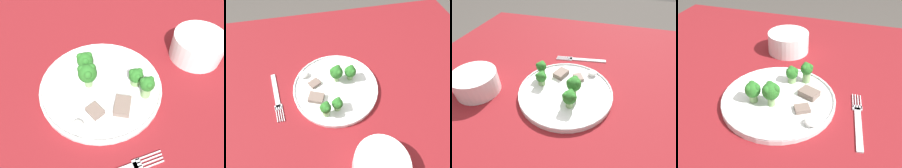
{
  "view_description": "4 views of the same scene",
  "coord_description": "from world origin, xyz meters",
  "views": [
    {
      "loc": [
        0.34,
        -0.1,
        1.15
      ],
      "look_at": [
        0.03,
        -0.04,
        0.75
      ],
      "focal_mm": 35.0,
      "sensor_mm": 36.0,
      "label": 1
    },
    {
      "loc": [
        0.08,
        0.27,
        1.23
      ],
      "look_at": [
        0.02,
        -0.06,
        0.76
      ],
      "focal_mm": 28.0,
      "sensor_mm": 36.0,
      "label": 2
    },
    {
      "loc": [
        -0.36,
        -0.16,
        1.11
      ],
      "look_at": [
        0.01,
        -0.06,
        0.78
      ],
      "focal_mm": 28.0,
      "sensor_mm": 36.0,
      "label": 3
    },
    {
      "loc": [
        0.21,
        -0.55,
        1.16
      ],
      "look_at": [
        0.05,
        -0.04,
        0.77
      ],
      "focal_mm": 42.0,
      "sensor_mm": 36.0,
      "label": 4
    }
  ],
  "objects": [
    {
      "name": "table",
      "position": [
        0.0,
        0.0,
        0.64
      ],
      "size": [
        1.24,
        1.05,
        0.72
      ],
      "color": "maroon",
      "rests_on": "ground_plane"
    },
    {
      "name": "dinner_plate",
      "position": [
        0.02,
        -0.06,
        0.73
      ],
      "size": [
        0.29,
        0.29,
        0.02
      ],
      "color": "white",
      "rests_on": "table"
    },
    {
      "name": "fork",
      "position": [
        0.22,
        -0.07,
        0.73
      ],
      "size": [
        0.05,
        0.2,
        0.0
      ],
      "color": "silver",
      "rests_on": "table"
    },
    {
      "name": "cream_bowl",
      "position": [
        -0.04,
        0.21,
        0.76
      ],
      "size": [
        0.14,
        0.14,
        0.07
      ],
      "color": "white",
      "rests_on": "table"
    },
    {
      "name": "broccoli_floret_near_rim_left",
      "position": [
        -0.03,
        -0.09,
        0.77
      ],
      "size": [
        0.04,
        0.04,
        0.06
      ],
      "color": "#7FA866",
      "rests_on": "dinner_plate"
    },
    {
      "name": "broccoli_floret_center_left",
      "position": [
        0.01,
        -0.09,
        0.78
      ],
      "size": [
        0.04,
        0.04,
        0.06
      ],
      "color": "#7FA866",
      "rests_on": "dinner_plate"
    },
    {
      "name": "broccoli_floret_back_left",
      "position": [
        0.03,
        0.02,
        0.76
      ],
      "size": [
        0.04,
        0.03,
        0.05
      ],
      "color": "#7FA866",
      "rests_on": "dinner_plate"
    },
    {
      "name": "broccoli_floret_front_left",
      "position": [
        0.07,
        0.03,
        0.77
      ],
      "size": [
        0.03,
        0.03,
        0.06
      ],
      "color": "#7FA866",
      "rests_on": "dinner_plate"
    },
    {
      "name": "meat_slice_front_slice",
      "position": [
        0.09,
        -0.09,
        0.74
      ],
      "size": [
        0.05,
        0.04,
        0.01
      ],
      "color": "#756056",
      "rests_on": "dinner_plate"
    },
    {
      "name": "meat_slice_middle_slice",
      "position": [
        0.09,
        -0.03,
        0.74
      ],
      "size": [
        0.06,
        0.05,
        0.02
      ],
      "color": "#756056",
      "rests_on": "dinner_plate"
    },
    {
      "name": "sauce_dollop",
      "position": [
        0.12,
        -0.13,
        0.75
      ],
      "size": [
        0.03,
        0.03,
        0.02
      ],
      "color": "white",
      "rests_on": "dinner_plate"
    }
  ]
}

